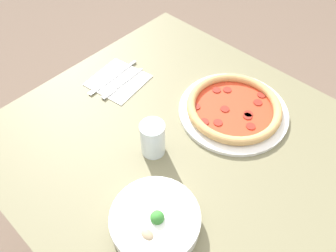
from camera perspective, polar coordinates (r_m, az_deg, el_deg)
The scene contains 8 objects.
ground_plane at distance 1.58m, azimuth 2.63°, elevation -20.28°, with size 8.00×8.00×0.00m, color brown.
dining_table at distance 1.00m, azimuth 3.93°, elevation -7.96°, with size 1.06×0.91×0.76m.
pizza at distance 1.00m, azimuth 11.22°, elevation 3.08°, with size 0.33×0.33×0.04m.
bowl at distance 0.77m, azimuth -2.17°, elevation -16.04°, with size 0.21×0.21×0.07m.
napkin at distance 1.10m, azimuth -8.69°, elevation 7.85°, with size 0.19×0.19×0.00m.
fork at distance 1.08m, azimuth -7.78°, elevation 7.48°, with size 0.02×0.18×0.00m.
knife at distance 1.12m, azimuth -9.08°, elevation 8.70°, with size 0.02×0.21×0.01m.
glass at distance 0.86m, azimuth -2.66°, elevation -2.20°, with size 0.07×0.07×0.10m.
Camera 1 is at (-0.31, 0.43, 1.49)m, focal length 35.00 mm.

